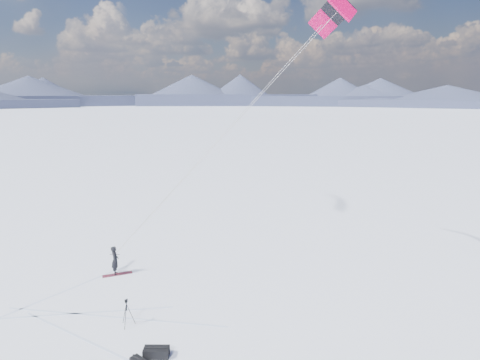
# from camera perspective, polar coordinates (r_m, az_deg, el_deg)

# --- Properties ---
(ground) EXTENTS (1800.00, 1800.00, 0.00)m
(ground) POSITION_cam_1_polar(r_m,az_deg,el_deg) (19.86, -18.11, -18.40)
(ground) COLOR white
(horizon_hills) EXTENTS (704.00, 705.94, 10.03)m
(horizon_hills) POSITION_cam_1_polar(r_m,az_deg,el_deg) (18.07, -19.03, -6.39)
(horizon_hills) COLOR #21253D
(horizon_hills) RESTS_ON ground
(snow_tracks) EXTENTS (13.93, 9.84, 0.01)m
(snow_tracks) POSITION_cam_1_polar(r_m,az_deg,el_deg) (20.71, -23.32, -17.46)
(snow_tracks) COLOR #A9B9D7
(snow_tracks) RESTS_ON ground
(snowkiter) EXTENTS (0.61, 0.71, 1.66)m
(snowkiter) POSITION_cam_1_polar(r_m,az_deg,el_deg) (24.06, -17.22, -12.69)
(snowkiter) COLOR black
(snowkiter) RESTS_ON ground
(snowboard) EXTENTS (1.56, 0.99, 0.04)m
(snowboard) POSITION_cam_1_polar(r_m,az_deg,el_deg) (23.99, -17.04, -12.70)
(snowboard) COLOR maroon
(snowboard) RESTS_ON ground
(tripod) EXTENTS (0.62, 0.55, 1.24)m
(tripod) POSITION_cam_1_polar(r_m,az_deg,el_deg) (18.84, -15.82, -17.23)
(tripod) COLOR black
(tripod) RESTS_ON ground
(gear_bag_a) EXTENTS (1.01, 0.53, 0.44)m
(gear_bag_a) POSITION_cam_1_polar(r_m,az_deg,el_deg) (17.06, -11.81, -22.83)
(gear_bag_a) COLOR black
(gear_bag_a) RESTS_ON ground
(power_kite) EXTENTS (12.69, 5.61, 13.43)m
(power_kite) POSITION_cam_1_polar(r_m,az_deg,el_deg) (21.42, 13.34, 22.18)
(power_kite) COLOR #C40343
(power_kite) RESTS_ON ground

